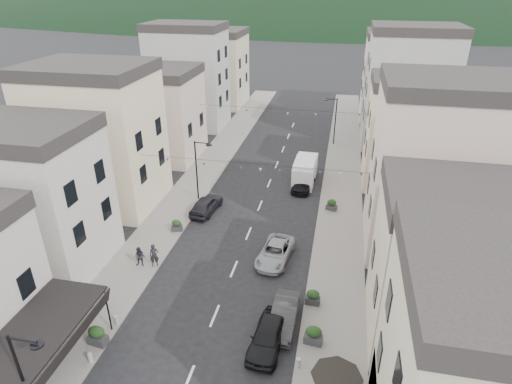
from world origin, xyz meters
TOP-DOWN VIEW (x-y plane):
  - sidewalk_left at (-7.50, 32.00)m, footprint 4.00×76.00m
  - sidewalk_right at (7.50, 32.00)m, footprint 4.00×76.00m
  - hill_backdrop at (0.00, 300.00)m, footprint 640.00×360.00m
  - boutique_awning at (-7.25, 5.00)m, footprint 3.77×7.50m
  - buildings_row_left at (-14.50, 37.75)m, footprint 10.20×54.16m
  - buildings_row_right at (14.50, 36.59)m, footprint 10.20×54.16m
  - streetlamp_left_near at (-5.82, 2.00)m, footprint 1.70×0.56m
  - streetlamp_left_far at (-5.82, 26.00)m, footprint 1.70×0.56m
  - streetlamp_right_far at (5.82, 44.00)m, footprint 1.70×0.56m
  - bollards at (0.00, 5.50)m, footprint 11.66×10.26m
  - bunting_near at (0.00, 22.00)m, footprint 19.00×0.28m
  - bunting_far at (0.00, 38.00)m, footprint 19.00×0.28m
  - parked_car_a at (3.77, 9.27)m, footprint 2.17×4.60m
  - parked_car_b at (4.45, 11.15)m, footprint 1.57×4.32m
  - parked_car_c at (2.80, 17.79)m, footprint 2.76×5.01m
  - parked_car_d at (3.63, 30.47)m, footprint 2.33×4.58m
  - parked_car_e at (-4.60, 23.90)m, footprint 2.35×4.64m
  - delivery_van at (3.57, 32.25)m, footprint 2.23×5.41m
  - pedestrian_a at (-5.80, 15.05)m, footprint 0.80×0.68m
  - pedestrian_b at (-6.85, 14.84)m, footprint 0.81×0.65m
  - planter_la at (-6.00, 7.31)m, footprint 1.21×0.78m
  - planter_lb at (-6.00, 20.06)m, footprint 1.04×0.78m
  - planter_ra at (6.36, 9.92)m, footprint 1.14×0.71m
  - planter_rb at (6.03, 13.29)m, footprint 0.99×0.57m
  - planter_rc at (6.65, 26.35)m, footprint 1.08×0.81m

SIDE VIEW (x-z plane):
  - hill_backdrop at x=0.00m, z-range -35.00..35.00m
  - sidewalk_left at x=-7.50m, z-range 0.00..0.12m
  - sidewalk_right at x=7.50m, z-range 0.00..0.12m
  - bollards at x=0.00m, z-range 0.12..0.72m
  - planter_lb at x=-6.00m, z-range 0.11..1.14m
  - parked_car_d at x=3.63m, z-range 0.00..1.27m
  - planter_rc at x=6.65m, z-range 0.10..1.17m
  - planter_rb at x=6.03m, z-range 0.10..1.19m
  - parked_car_c at x=2.80m, z-range 0.00..1.33m
  - parked_car_b at x=4.45m, z-range 0.00..1.42m
  - planter_ra at x=6.36m, z-range 0.10..1.31m
  - planter_la at x=-6.00m, z-range 0.10..1.37m
  - parked_car_e at x=-4.60m, z-range 0.00..1.51m
  - parked_car_a at x=3.77m, z-range 0.00..1.52m
  - pedestrian_b at x=-6.85m, z-range 0.12..1.72m
  - pedestrian_a at x=-5.80m, z-range 0.12..1.97m
  - delivery_van at x=3.57m, z-range -0.02..2.55m
  - boutique_awning at x=-7.25m, z-range 1.48..4.75m
  - streetlamp_left_near at x=-5.82m, z-range 0.70..6.70m
  - streetlamp_left_far at x=-5.82m, z-range 0.70..6.70m
  - streetlamp_right_far at x=5.82m, z-range 0.70..6.70m
  - bunting_near at x=0.00m, z-range 5.34..5.96m
  - bunting_far at x=0.00m, z-range 5.34..5.96m
  - buildings_row_left at x=-14.50m, z-range -0.88..13.12m
  - buildings_row_right at x=14.50m, z-range -0.93..13.57m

